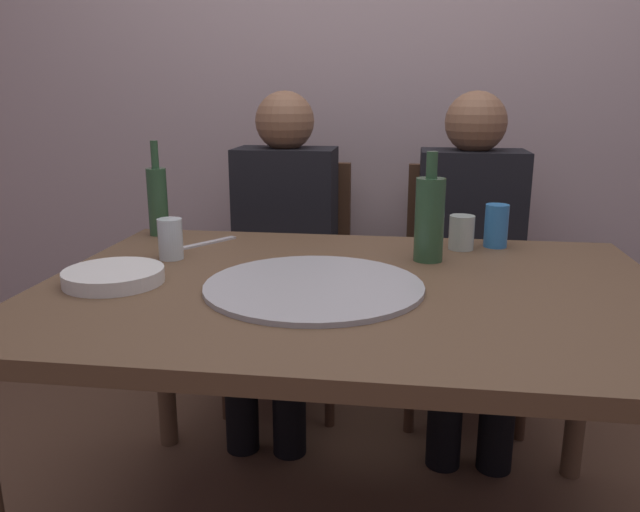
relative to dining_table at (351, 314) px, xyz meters
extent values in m
cube|color=#B29EA3|center=(0.00, 1.23, 0.64)|extent=(6.00, 0.10, 2.60)
cube|color=brown|center=(0.00, 0.00, 0.05)|extent=(1.44, 1.00, 0.04)
cylinder|color=brown|center=(-0.66, 0.44, -0.31)|extent=(0.06, 0.06, 0.70)
cylinder|color=brown|center=(0.66, 0.44, -0.31)|extent=(0.06, 0.06, 0.70)
cylinder|color=#ADADB2|center=(-0.08, -0.05, 0.08)|extent=(0.49, 0.49, 0.01)
cylinder|color=#2D5133|center=(-0.64, 0.43, 0.18)|extent=(0.06, 0.06, 0.21)
cylinder|color=#2D5133|center=(-0.64, 0.43, 0.32)|extent=(0.02, 0.02, 0.08)
cylinder|color=#2D5133|center=(0.18, 0.23, 0.18)|extent=(0.08, 0.08, 0.22)
cylinder|color=#2D5133|center=(0.18, 0.23, 0.32)|extent=(0.03, 0.03, 0.07)
cylinder|color=silver|center=(-0.49, 0.16, 0.13)|extent=(0.06, 0.06, 0.11)
cylinder|color=#B7C6BC|center=(0.27, 0.37, 0.12)|extent=(0.07, 0.07, 0.10)
cylinder|color=#337AC1|center=(0.37, 0.41, 0.14)|extent=(0.07, 0.07, 0.12)
cylinder|color=white|center=(-0.55, -0.07, 0.09)|extent=(0.23, 0.23, 0.03)
cube|color=#B7B7BC|center=(-0.46, 0.32, 0.08)|extent=(0.14, 0.19, 0.01)
cube|color=#472D1E|center=(-0.32, 0.82, -0.21)|extent=(0.44, 0.44, 0.05)
cube|color=#472D1E|center=(-0.32, 1.02, 0.01)|extent=(0.44, 0.04, 0.45)
cylinder|color=#472D1E|center=(-0.13, 0.63, -0.45)|extent=(0.04, 0.04, 0.42)
cylinder|color=#472D1E|center=(-0.51, 0.63, -0.45)|extent=(0.04, 0.04, 0.42)
cylinder|color=#472D1E|center=(-0.13, 1.01, -0.45)|extent=(0.04, 0.04, 0.42)
cylinder|color=#472D1E|center=(-0.51, 1.01, -0.45)|extent=(0.04, 0.04, 0.42)
cube|color=#472D1E|center=(0.34, 0.82, -0.21)|extent=(0.44, 0.44, 0.05)
cube|color=#472D1E|center=(0.34, 1.02, 0.01)|extent=(0.44, 0.04, 0.45)
cylinder|color=#472D1E|center=(0.53, 0.63, -0.45)|extent=(0.04, 0.04, 0.42)
cylinder|color=#472D1E|center=(0.15, 0.63, -0.45)|extent=(0.04, 0.04, 0.42)
cylinder|color=#472D1E|center=(0.53, 1.01, -0.45)|extent=(0.04, 0.04, 0.42)
cylinder|color=#472D1E|center=(0.15, 1.01, -0.45)|extent=(0.04, 0.04, 0.42)
cube|color=black|center=(-0.32, 0.84, 0.05)|extent=(0.36, 0.22, 0.52)
sphere|color=brown|center=(-0.32, 0.84, 0.40)|extent=(0.21, 0.21, 0.21)
cylinder|color=black|center=(-0.24, 0.64, -0.21)|extent=(0.12, 0.40, 0.12)
cylinder|color=black|center=(-0.40, 0.64, -0.21)|extent=(0.12, 0.40, 0.12)
cylinder|color=black|center=(-0.24, 0.44, -0.44)|extent=(0.11, 0.11, 0.45)
cylinder|color=black|center=(-0.40, 0.44, -0.44)|extent=(0.11, 0.11, 0.45)
cube|color=black|center=(0.34, 0.84, 0.05)|extent=(0.36, 0.22, 0.52)
sphere|color=brown|center=(0.34, 0.84, 0.40)|extent=(0.21, 0.21, 0.21)
cylinder|color=black|center=(0.42, 0.64, -0.21)|extent=(0.12, 0.40, 0.12)
cylinder|color=black|center=(0.26, 0.64, -0.21)|extent=(0.12, 0.40, 0.12)
cylinder|color=black|center=(0.42, 0.44, -0.44)|extent=(0.11, 0.11, 0.45)
cylinder|color=black|center=(0.26, 0.44, -0.44)|extent=(0.11, 0.11, 0.45)
camera|label=1|loc=(0.12, -1.37, 0.50)|focal=34.97mm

